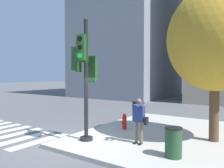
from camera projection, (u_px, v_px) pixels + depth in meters
name	position (u px, v px, depth m)	size (l,w,h in m)	color
ground_plane	(60.00, 147.00, 7.90)	(160.00, 160.00, 0.00)	#5B5B5E
sidewalk_corner	(186.00, 138.00, 8.80)	(8.00, 8.00, 0.15)	#BCB7AD
traffic_signal_pole	(85.00, 70.00, 8.16)	(0.92, 1.17, 4.57)	black
person_photographer	(139.00, 117.00, 7.75)	(0.58, 0.54, 1.62)	black
street_tree	(215.00, 39.00, 7.99)	(3.49, 3.49, 5.70)	brown
fire_hydrant	(124.00, 122.00, 9.92)	(0.20, 0.26, 0.70)	red
trash_bin	(173.00, 142.00, 6.47)	(0.52, 0.52, 0.90)	#234728
building_left	(128.00, 30.00, 28.85)	(10.95, 12.45, 17.28)	gray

